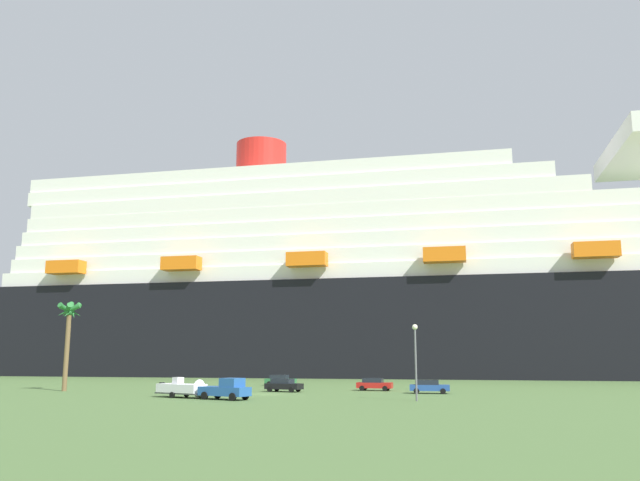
% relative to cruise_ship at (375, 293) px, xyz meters
% --- Properties ---
extents(ground_plane, '(600.00, 600.00, 0.00)m').
position_rel_cruise_ship_xyz_m(ground_plane, '(2.47, -36.90, -18.08)').
color(ground_plane, '#4C6B38').
extents(cruise_ship, '(233.28, 54.51, 61.15)m').
position_rel_cruise_ship_xyz_m(cruise_ship, '(0.00, 0.00, 0.00)').
color(cruise_ship, black).
rests_on(cruise_ship, ground_plane).
extents(pickup_truck, '(5.92, 3.34, 2.20)m').
position_rel_cruise_ship_xyz_m(pickup_truck, '(2.49, -76.85, -17.04)').
color(pickup_truck, '#2659A5').
rests_on(pickup_truck, ground_plane).
extents(small_boat_on_trailer, '(7.71, 3.59, 2.15)m').
position_rel_cruise_ship_xyz_m(small_boat_on_trailer, '(-2.92, -75.48, -17.12)').
color(small_boat_on_trailer, '#595960').
rests_on(small_boat_on_trailer, ground_plane).
extents(palm_tree, '(3.38, 3.10, 11.49)m').
position_rel_cruise_ship_xyz_m(palm_tree, '(-24.46, -68.70, -9.23)').
color(palm_tree, brown).
rests_on(palm_tree, ground_plane).
extents(street_lamp, '(0.56, 0.56, 7.61)m').
position_rel_cruise_ship_xyz_m(street_lamp, '(21.43, -72.65, -13.09)').
color(street_lamp, slate).
rests_on(street_lamp, ground_plane).
extents(parked_car_red_hatchback, '(4.60, 2.13, 1.58)m').
position_rel_cruise_ship_xyz_m(parked_car_red_hatchback, '(12.89, -55.26, -17.25)').
color(parked_car_red_hatchback, red).
rests_on(parked_car_red_hatchback, ground_plane).
extents(parked_car_green_wagon, '(4.61, 2.14, 1.58)m').
position_rel_cruise_ship_xyz_m(parked_car_green_wagon, '(-3.84, -46.15, -17.25)').
color(parked_car_green_wagon, '#2D723F').
rests_on(parked_car_green_wagon, ground_plane).
extents(parked_car_blue_suv, '(4.89, 2.51, 1.58)m').
position_rel_cruise_ship_xyz_m(parked_car_blue_suv, '(20.63, -59.40, -17.25)').
color(parked_car_blue_suv, '#264C99').
rests_on(parked_car_blue_suv, ground_plane).
extents(parked_car_black_coupe, '(4.79, 2.50, 1.58)m').
position_rel_cruise_ship_xyz_m(parked_car_black_coupe, '(2.73, -61.41, -17.25)').
color(parked_car_black_coupe, black).
rests_on(parked_car_black_coupe, ground_plane).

